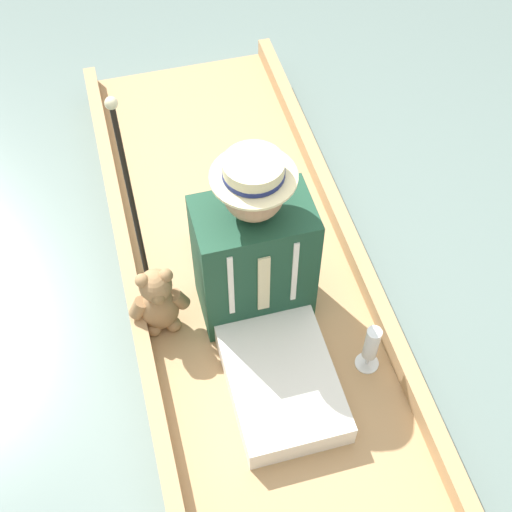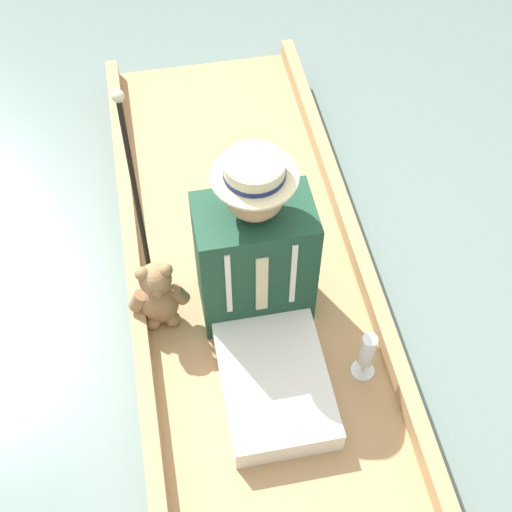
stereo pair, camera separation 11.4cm
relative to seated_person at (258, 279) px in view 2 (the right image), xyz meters
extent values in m
plane|color=slate|center=(0.00, -0.14, -0.42)|extent=(16.00, 16.00, 0.00)
cube|color=tan|center=(0.00, -0.14, -0.35)|extent=(0.99, 3.01, 0.13)
cube|color=tan|center=(-0.47, -0.14, -0.24)|extent=(0.06, 3.01, 0.09)
cube|color=tan|center=(0.46, -0.14, -0.24)|extent=(0.06, 3.01, 0.09)
cube|color=teal|center=(0.00, -0.36, -0.22)|extent=(0.36, 0.25, 0.13)
cube|color=white|center=(0.00, 0.31, -0.23)|extent=(0.38, 0.53, 0.11)
cube|color=#19422D|center=(0.00, -0.09, -0.01)|extent=(0.43, 0.27, 0.56)
cube|color=beige|center=(0.00, 0.05, 0.04)|extent=(0.04, 0.01, 0.31)
cube|color=white|center=(-0.12, 0.05, 0.06)|extent=(0.02, 0.01, 0.34)
cube|color=white|center=(0.12, 0.05, 0.06)|extent=(0.02, 0.01, 0.34)
sphere|color=tan|center=(0.00, -0.09, 0.38)|extent=(0.21, 0.21, 0.21)
cylinder|color=beige|center=(0.00, -0.09, 0.45)|extent=(0.29, 0.29, 0.01)
cylinder|color=beige|center=(0.00, -0.09, 0.49)|extent=(0.20, 0.20, 0.06)
cylinder|color=navy|center=(0.00, -0.09, 0.47)|extent=(0.21, 0.21, 0.02)
ellipsoid|color=#9E754C|center=(0.37, -0.09, -0.18)|extent=(0.15, 0.12, 0.22)
sphere|color=#9E754C|center=(0.37, -0.09, -0.02)|extent=(0.12, 0.12, 0.12)
sphere|color=olive|center=(0.37, -0.03, -0.03)|extent=(0.05, 0.05, 0.05)
sphere|color=#9E754C|center=(0.33, -0.09, 0.03)|extent=(0.05, 0.05, 0.05)
sphere|color=#9E754C|center=(0.42, -0.09, 0.03)|extent=(0.05, 0.05, 0.05)
cylinder|color=#9E754C|center=(0.29, -0.09, -0.14)|extent=(0.08, 0.06, 0.09)
cylinder|color=#9E754C|center=(0.45, -0.09, -0.14)|extent=(0.08, 0.06, 0.09)
sphere|color=#9E754C|center=(0.33, -0.06, -0.26)|extent=(0.06, 0.06, 0.06)
sphere|color=#9E754C|center=(0.41, -0.06, -0.26)|extent=(0.06, 0.06, 0.06)
cylinder|color=silver|center=(-0.35, 0.29, -0.28)|extent=(0.09, 0.09, 0.01)
cylinder|color=silver|center=(-0.35, 0.29, -0.25)|extent=(0.01, 0.01, 0.07)
cylinder|color=silver|center=(-0.35, 0.29, -0.14)|extent=(0.06, 0.06, 0.16)
cylinder|color=black|center=(0.39, -0.27, 0.16)|extent=(0.02, 0.24, 0.89)
sphere|color=beige|center=(0.39, -0.38, 0.60)|extent=(0.04, 0.04, 0.04)
camera|label=1|loc=(0.40, 1.45, 2.12)|focal=50.00mm
camera|label=2|loc=(0.29, 1.48, 2.12)|focal=50.00mm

